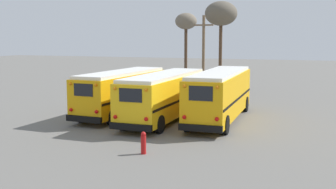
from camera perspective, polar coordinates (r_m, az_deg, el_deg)
The scene contains 8 objects.
ground_plane at distance 27.35m, azimuth -0.36°, elevation -3.38°, with size 160.00×160.00×0.00m, color #66635E.
school_bus_0 at distance 28.97m, azimuth -6.22°, elevation 0.47°, with size 2.62×9.60×3.00m.
school_bus_1 at distance 27.00m, azimuth -0.44°, elevation -0.00°, with size 2.63×10.39×2.99m.
school_bus_2 at distance 26.92m, azimuth 7.10°, elevation 0.12°, with size 2.84×10.52×3.17m.
utility_pole at distance 38.56m, azimuth 4.82°, elevation 5.53°, with size 1.80×0.26×7.27m.
bare_tree_0 at distance 40.99m, azimuth 7.19°, elevation 10.66°, with size 3.09×3.09×8.71m.
bare_tree_1 at distance 47.59m, azimuth 2.45°, elevation 9.58°, with size 2.42×2.42×8.01m.
fire_hydrant at distance 19.25m, azimuth -3.35°, elevation -6.53°, with size 0.24×0.24×1.03m.
Camera 1 is at (9.82, -24.98, 5.24)m, focal length 45.00 mm.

